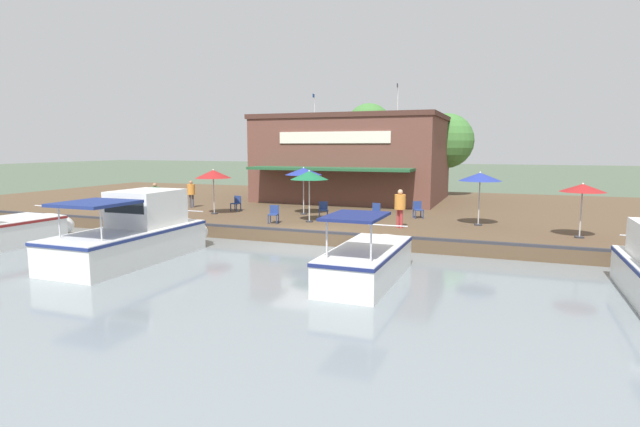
% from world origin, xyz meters
% --- Properties ---
extents(ground_plane, '(220.00, 220.00, 0.00)m').
position_xyz_m(ground_plane, '(0.00, 0.00, 0.00)').
color(ground_plane, '#4C5B47').
extents(quay_deck, '(22.00, 56.00, 0.60)m').
position_xyz_m(quay_deck, '(-11.00, 0.00, 0.30)').
color(quay_deck, brown).
rests_on(quay_deck, ground).
extents(quay_edge_fender, '(0.20, 50.40, 0.10)m').
position_xyz_m(quay_edge_fender, '(-0.10, 0.00, 0.65)').
color(quay_edge_fender, '#2D2D33').
rests_on(quay_edge_fender, quay_deck).
extents(waterfront_restaurant, '(10.71, 12.01, 7.72)m').
position_xyz_m(waterfront_restaurant, '(-13.90, -2.17, 3.44)').
color(waterfront_restaurant, brown).
rests_on(waterfront_restaurant, quay_deck).
extents(patio_umbrella_back_row, '(1.90, 1.90, 2.41)m').
position_xyz_m(patio_umbrella_back_row, '(-3.71, -6.93, 2.75)').
color(patio_umbrella_back_row, '#B7B7B7').
rests_on(patio_umbrella_back_row, quay_deck).
extents(patio_umbrella_mid_patio_left, '(1.92, 1.92, 2.47)m').
position_xyz_m(patio_umbrella_mid_patio_left, '(-4.62, 6.63, 2.83)').
color(patio_umbrella_mid_patio_left, '#B7B7B7').
rests_on(patio_umbrella_mid_patio_left, quay_deck).
extents(patio_umbrella_by_entrance, '(1.70, 1.70, 2.19)m').
position_xyz_m(patio_umbrella_by_entrance, '(-2.72, 10.59, 2.58)').
color(patio_umbrella_by_entrance, '#B7B7B7').
rests_on(patio_umbrella_by_entrance, quay_deck).
extents(patio_umbrella_mid_patio_right, '(1.82, 1.82, 2.49)m').
position_xyz_m(patio_umbrella_mid_patio_right, '(-2.83, -1.04, 2.84)').
color(patio_umbrella_mid_patio_right, '#B7B7B7').
rests_on(patio_umbrella_mid_patio_right, quay_deck).
extents(patio_umbrella_far_corner, '(1.96, 1.96, 2.53)m').
position_xyz_m(patio_umbrella_far_corner, '(-5.29, -2.36, 2.89)').
color(patio_umbrella_far_corner, '#B7B7B7').
rests_on(patio_umbrella_far_corner, quay_deck).
extents(cafe_chair_far_corner_seat, '(0.59, 0.59, 0.85)m').
position_xyz_m(cafe_chair_far_corner_seat, '(-6.04, 3.61, 1.08)').
color(cafe_chair_far_corner_seat, navy).
rests_on(cafe_chair_far_corner_seat, quay_deck).
extents(cafe_chair_facing_river, '(0.54, 0.54, 0.85)m').
position_xyz_m(cafe_chair_facing_river, '(-4.46, 1.78, 1.08)').
color(cafe_chair_facing_river, navy).
rests_on(cafe_chair_facing_river, quay_deck).
extents(cafe_chair_mid_patio, '(0.48, 0.48, 0.85)m').
position_xyz_m(cafe_chair_mid_patio, '(-5.29, -6.48, 1.08)').
color(cafe_chair_mid_patio, navy).
rests_on(cafe_chair_mid_patio, quay_deck).
extents(cafe_chair_under_first_umbrella, '(0.57, 0.57, 0.85)m').
position_xyz_m(cafe_chair_under_first_umbrella, '(-4.19, -0.83, 1.08)').
color(cafe_chair_under_first_umbrella, navy).
rests_on(cafe_chair_under_first_umbrella, quay_deck).
extents(cafe_chair_back_row_seat, '(0.52, 0.52, 0.85)m').
position_xyz_m(cafe_chair_back_row_seat, '(-1.87, -2.47, 1.08)').
color(cafe_chair_back_row_seat, navy).
rests_on(cafe_chair_back_row_seat, quay_deck).
extents(person_near_entrance, '(0.45, 0.45, 1.60)m').
position_xyz_m(person_near_entrance, '(-5.72, -9.79, 1.59)').
color(person_near_entrance, '#4C4C56').
rests_on(person_near_entrance, quay_deck).
extents(person_at_quay_edge, '(0.49, 0.49, 1.72)m').
position_xyz_m(person_at_quay_edge, '(-2.65, 3.38, 1.68)').
color(person_at_quay_edge, '#B23338').
rests_on(person_at_quay_edge, quay_deck).
extents(person_mid_patio, '(0.47, 0.47, 1.66)m').
position_xyz_m(person_mid_patio, '(-2.71, -9.97, 1.64)').
color(person_mid_patio, '#B23338').
rests_on(person_mid_patio, quay_deck).
extents(motorboat_nearest_quay, '(5.85, 1.90, 2.20)m').
position_xyz_m(motorboat_nearest_quay, '(4.06, 3.86, 0.66)').
color(motorboat_nearest_quay, white).
rests_on(motorboat_nearest_quay, river_water).
extents(motorboat_mid_row, '(7.15, 2.58, 2.49)m').
position_xyz_m(motorboat_mid_row, '(4.35, -4.91, 0.96)').
color(motorboat_mid_row, silver).
rests_on(motorboat_mid_row, river_water).
extents(tree_upstream_bank, '(3.63, 3.46, 6.83)m').
position_xyz_m(tree_upstream_bank, '(-17.40, -2.28, 5.59)').
color(tree_upstream_bank, brown).
rests_on(tree_upstream_bank, quay_deck).
extents(tree_behind_restaurant, '(4.19, 3.99, 6.03)m').
position_xyz_m(tree_behind_restaurant, '(-18.30, 3.29, 4.52)').
color(tree_behind_restaurant, brown).
rests_on(tree_behind_restaurant, quay_deck).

